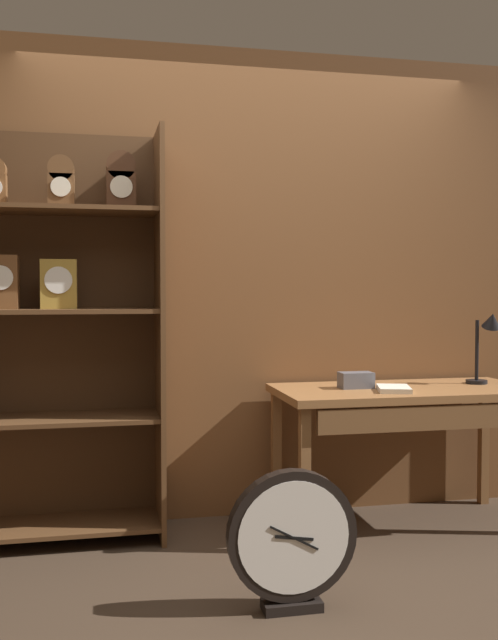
{
  "coord_description": "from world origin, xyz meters",
  "views": [
    {
      "loc": [
        -0.86,
        -2.69,
        1.27
      ],
      "look_at": [
        -0.13,
        0.7,
        1.12
      ],
      "focal_mm": 40.28,
      "sensor_mm": 36.0,
      "label": 1
    }
  ],
  "objects_px": {
    "round_clock_large": "(292,539)",
    "bookshelf": "(28,329)",
    "open_repair_manual": "(394,389)",
    "workbench": "(406,404)",
    "desk_lamp": "(487,337)",
    "toolbox_small": "(356,380)"
  },
  "relations": [
    {
      "from": "bookshelf",
      "to": "workbench",
      "type": "relative_size",
      "value": 1.52
    },
    {
      "from": "desk_lamp",
      "to": "workbench",
      "type": "bearing_deg",
      "value": -172.97
    },
    {
      "from": "open_repair_manual",
      "to": "workbench",
      "type": "bearing_deg",
      "value": 56.36
    },
    {
      "from": "workbench",
      "to": "round_clock_large",
      "type": "height_order",
      "value": "workbench"
    },
    {
      "from": "workbench",
      "to": "toolbox_small",
      "type": "distance_m",
      "value": 0.3
    },
    {
      "from": "desk_lamp",
      "to": "toolbox_small",
      "type": "relative_size",
      "value": 2.34
    },
    {
      "from": "workbench",
      "to": "bookshelf",
      "type": "bearing_deg",
      "value": 174.39
    },
    {
      "from": "open_repair_manual",
      "to": "round_clock_large",
      "type": "relative_size",
      "value": 0.39
    },
    {
      "from": "round_clock_large",
      "to": "bookshelf",
      "type": "bearing_deg",
      "value": 136.57
    },
    {
      "from": "open_repair_manual",
      "to": "round_clock_large",
      "type": "bearing_deg",
      "value": -118.27
    },
    {
      "from": "desk_lamp",
      "to": "toolbox_small",
      "type": "bearing_deg",
      "value": -179.92
    },
    {
      "from": "toolbox_small",
      "to": "round_clock_large",
      "type": "height_order",
      "value": "toolbox_small"
    },
    {
      "from": "bookshelf",
      "to": "toolbox_small",
      "type": "xyz_separation_m",
      "value": [
        1.68,
        -0.13,
        -0.28
      ]
    },
    {
      "from": "open_repair_manual",
      "to": "round_clock_large",
      "type": "height_order",
      "value": "open_repair_manual"
    },
    {
      "from": "desk_lamp",
      "to": "round_clock_large",
      "type": "height_order",
      "value": "desk_lamp"
    },
    {
      "from": "bookshelf",
      "to": "workbench",
      "type": "xyz_separation_m",
      "value": [
        1.94,
        -0.19,
        -0.41
      ]
    },
    {
      "from": "desk_lamp",
      "to": "toolbox_small",
      "type": "distance_m",
      "value": 0.79
    },
    {
      "from": "workbench",
      "to": "open_repair_manual",
      "type": "height_order",
      "value": "open_repair_manual"
    },
    {
      "from": "workbench",
      "to": "open_repair_manual",
      "type": "distance_m",
      "value": 0.17
    },
    {
      "from": "open_repair_manual",
      "to": "round_clock_large",
      "type": "xyz_separation_m",
      "value": [
        -0.75,
        -0.74,
        -0.47
      ]
    },
    {
      "from": "bookshelf",
      "to": "toolbox_small",
      "type": "distance_m",
      "value": 1.71
    },
    {
      "from": "workbench",
      "to": "desk_lamp",
      "type": "xyz_separation_m",
      "value": [
        0.5,
        0.06,
        0.34
      ]
    }
  ]
}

